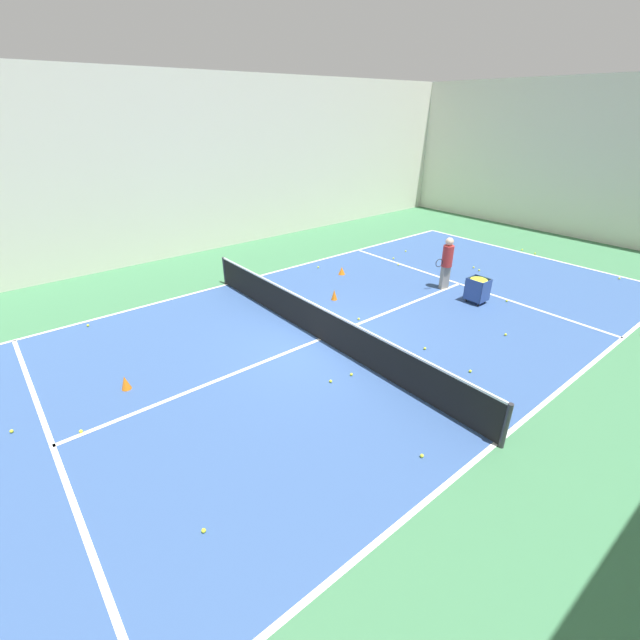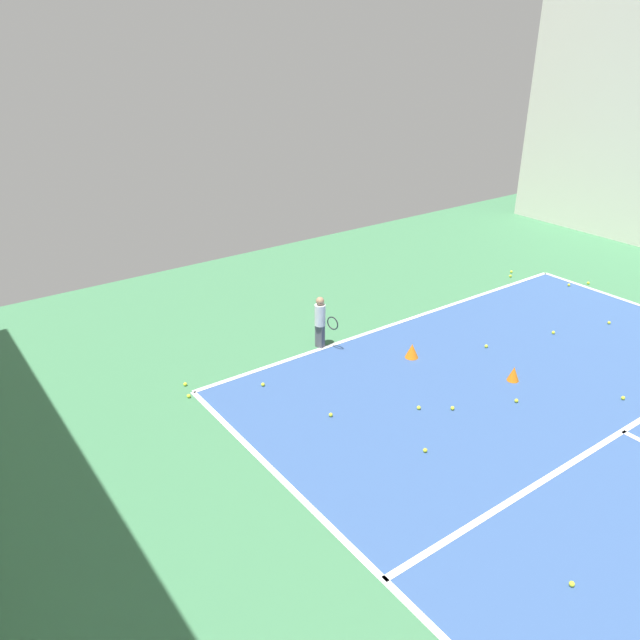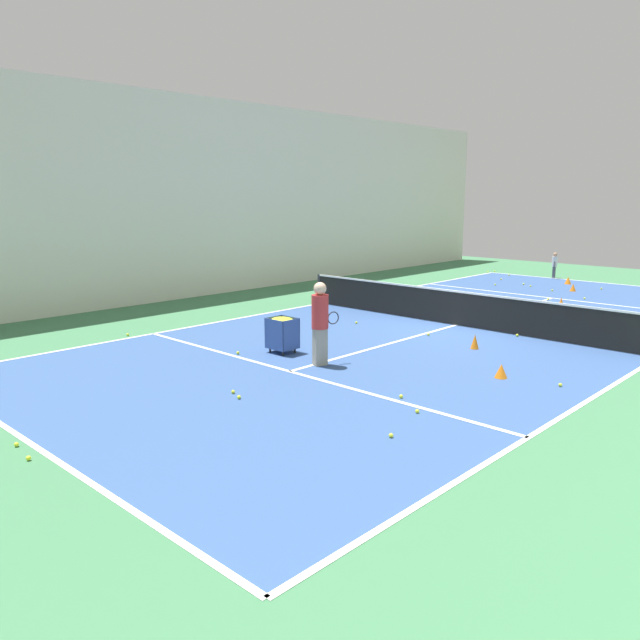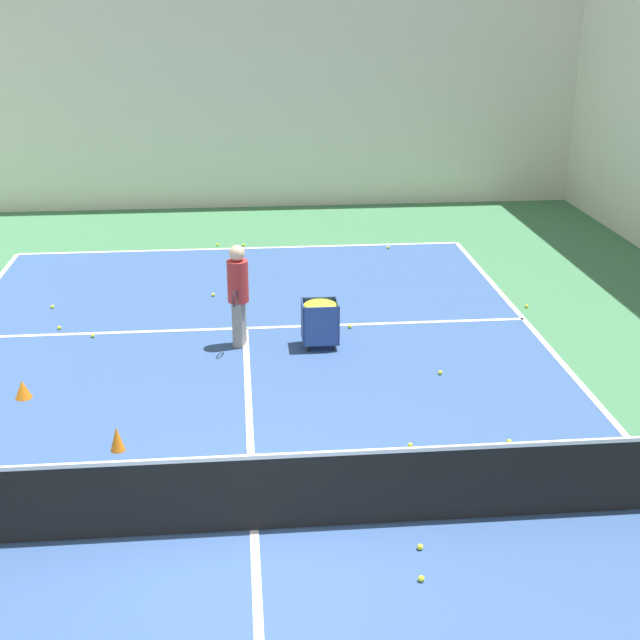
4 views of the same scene
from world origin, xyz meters
TOP-DOWN VIEW (x-y plane):
  - line_baseline_near at (0.00, -11.65)m, footprint 10.34×0.10m
  - line_service_near at (0.00, -6.41)m, footprint 10.34×0.10m
  - player_near_baseline at (2.25, -11.72)m, footprint 0.30×0.55m
  - training_cone_1 at (1.04, -10.29)m, footprint 0.27×0.27m
  - training_cone_2 at (0.13, -8.52)m, footprint 0.22×0.22m
  - tennis_ball_1 at (4.03, -11.08)m, footprint 0.07×0.07m
  - tennis_ball_3 at (-2.17, -9.27)m, footprint 0.07×0.07m
  - tennis_ball_5 at (3.01, -7.91)m, footprint 0.07×0.07m
  - tennis_ball_9 at (-5.39, -10.51)m, footprint 0.07×0.07m
  - tennis_ball_13 at (-4.17, -12.01)m, footprint 0.07×0.07m
  - tennis_ball_14 at (-0.91, -6.94)m, footprint 0.07×0.07m
  - tennis_ball_15 at (-0.50, -9.69)m, footprint 0.07×0.07m
  - tennis_ball_17 at (3.61, -9.55)m, footprint 0.07×0.07m
  - tennis_ball_19 at (-4.45, -12.20)m, footprint 0.07×0.07m
  - tennis_ball_23 at (5.31, -11.52)m, footprint 0.07×0.07m
  - tennis_ball_26 at (2.25, -8.83)m, footprint 0.07×0.07m
  - tennis_ball_29 at (1.79, -8.48)m, footprint 0.07×0.07m
  - tennis_ball_30 at (3.43, -5.04)m, footprint 0.07×0.07m
  - tennis_ball_31 at (0.70, -7.99)m, footprint 0.07×0.07m
  - tennis_ball_33 at (-3.61, -8.84)m, footprint 0.07×0.07m
  - tennis_ball_35 at (-4.87, -10.72)m, footprint 0.07×0.07m
  - tennis_ball_36 at (5.19, -11.93)m, footprint 0.07×0.07m

SIDE VIEW (x-z plane):
  - line_baseline_near at x=0.00m, z-range 0.00..0.01m
  - line_service_near at x=0.00m, z-range 0.00..0.01m
  - tennis_ball_1 at x=4.03m, z-range 0.00..0.07m
  - tennis_ball_3 at x=-2.17m, z-range 0.00..0.07m
  - tennis_ball_5 at x=3.01m, z-range 0.00..0.07m
  - tennis_ball_9 at x=-5.39m, z-range 0.00..0.07m
  - tennis_ball_13 at x=-4.17m, z-range 0.00..0.07m
  - tennis_ball_14 at x=-0.91m, z-range 0.00..0.07m
  - tennis_ball_15 at x=-0.50m, z-range 0.00..0.07m
  - tennis_ball_17 at x=3.61m, z-range 0.00..0.07m
  - tennis_ball_19 at x=-4.45m, z-range 0.00..0.07m
  - tennis_ball_23 at x=5.31m, z-range 0.00..0.07m
  - tennis_ball_26 at x=2.25m, z-range 0.00..0.07m
  - tennis_ball_29 at x=1.79m, z-range 0.00..0.07m
  - tennis_ball_30 at x=3.43m, z-range 0.00..0.07m
  - tennis_ball_31 at x=0.70m, z-range 0.00..0.07m
  - tennis_ball_33 at x=-3.61m, z-range 0.00..0.07m
  - tennis_ball_35 at x=-4.87m, z-range 0.00..0.07m
  - tennis_ball_36 at x=5.19m, z-range 0.00..0.07m
  - training_cone_2 at x=0.13m, z-range 0.00..0.29m
  - training_cone_1 at x=1.04m, z-range 0.00..0.30m
  - player_near_baseline at x=2.25m, z-range 0.08..1.20m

